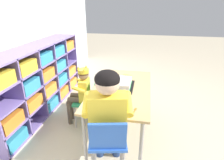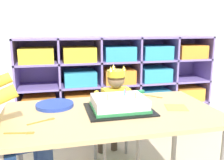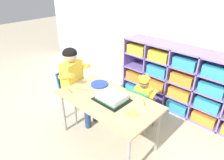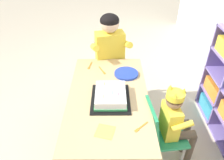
{
  "view_description": "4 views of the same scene",
  "coord_description": "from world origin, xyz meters",
  "px_view_note": "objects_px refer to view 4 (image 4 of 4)",
  "views": [
    {
      "loc": [
        -1.93,
        -0.26,
        1.55
      ],
      "look_at": [
        0.0,
        0.11,
        0.73
      ],
      "focal_mm": 29.84,
      "sensor_mm": 36.0,
      "label": 1
    },
    {
      "loc": [
        -0.31,
        -1.32,
        1.11
      ],
      "look_at": [
        0.04,
        0.14,
        0.78
      ],
      "focal_mm": 40.13,
      "sensor_mm": 36.0,
      "label": 2
    },
    {
      "loc": [
        1.41,
        -1.42,
        1.94
      ],
      "look_at": [
        -0.01,
        0.08,
        0.85
      ],
      "focal_mm": 32.67,
      "sensor_mm": 36.0,
      "label": 3
    },
    {
      "loc": [
        1.43,
        0.02,
        1.79
      ],
      "look_at": [
        0.07,
        0.03,
        0.84
      ],
      "focal_mm": 35.26,
      "sensor_mm": 36.0,
      "label": 4
    }
  ],
  "objects_px": {
    "birthday_cake_on_tray": "(111,96)",
    "fork_scattered_mid_table": "(90,66)",
    "activity_table": "(108,101)",
    "fork_near_cake_tray": "(102,71)",
    "adult_helper_seated": "(111,54)",
    "fork_at_table_front_edge": "(141,127)",
    "classroom_chair_blue": "(160,131)",
    "paper_plate_stack": "(126,74)",
    "child_with_crown": "(175,119)",
    "classroom_chair_adult_side": "(109,66)"
  },
  "relations": [
    {
      "from": "birthday_cake_on_tray",
      "to": "fork_scattered_mid_table",
      "type": "relative_size",
      "value": 2.76
    },
    {
      "from": "activity_table",
      "to": "fork_near_cake_tray",
      "type": "bearing_deg",
      "value": -170.99
    },
    {
      "from": "adult_helper_seated",
      "to": "fork_at_table_front_edge",
      "type": "height_order",
      "value": "adult_helper_seated"
    },
    {
      "from": "classroom_chair_blue",
      "to": "paper_plate_stack",
      "type": "bearing_deg",
      "value": 23.22
    },
    {
      "from": "adult_helper_seated",
      "to": "paper_plate_stack",
      "type": "height_order",
      "value": "adult_helper_seated"
    },
    {
      "from": "classroom_chair_blue",
      "to": "child_with_crown",
      "type": "bearing_deg",
      "value": -90.57
    },
    {
      "from": "adult_helper_seated",
      "to": "birthday_cake_on_tray",
      "type": "xyz_separation_m",
      "value": [
        0.68,
        -0.01,
        -0.02
      ]
    },
    {
      "from": "fork_at_table_front_edge",
      "to": "child_with_crown",
      "type": "bearing_deg",
      "value": -9.41
    },
    {
      "from": "child_with_crown",
      "to": "paper_plate_stack",
      "type": "relative_size",
      "value": 3.61
    },
    {
      "from": "fork_near_cake_tray",
      "to": "activity_table",
      "type": "bearing_deg",
      "value": 163.68
    },
    {
      "from": "child_with_crown",
      "to": "activity_table",
      "type": "bearing_deg",
      "value": 68.41
    },
    {
      "from": "fork_scattered_mid_table",
      "to": "fork_near_cake_tray",
      "type": "bearing_deg",
      "value": -114.29
    },
    {
      "from": "fork_near_cake_tray",
      "to": "fork_at_table_front_edge",
      "type": "relative_size",
      "value": 1.28
    },
    {
      "from": "activity_table",
      "to": "classroom_chair_blue",
      "type": "distance_m",
      "value": 0.51
    },
    {
      "from": "child_with_crown",
      "to": "adult_helper_seated",
      "type": "height_order",
      "value": "adult_helper_seated"
    },
    {
      "from": "activity_table",
      "to": "child_with_crown",
      "type": "xyz_separation_m",
      "value": [
        0.15,
        0.55,
        -0.07
      ]
    },
    {
      "from": "classroom_chair_blue",
      "to": "fork_near_cake_tray",
      "type": "bearing_deg",
      "value": 36.5
    },
    {
      "from": "activity_table",
      "to": "fork_scattered_mid_table",
      "type": "distance_m",
      "value": 0.51
    },
    {
      "from": "fork_scattered_mid_table",
      "to": "classroom_chair_blue",
      "type": "bearing_deg",
      "value": -124.21
    },
    {
      "from": "child_with_crown",
      "to": "classroom_chair_adult_side",
      "type": "height_order",
      "value": "child_with_crown"
    },
    {
      "from": "adult_helper_seated",
      "to": "paper_plate_stack",
      "type": "bearing_deg",
      "value": -77.4
    },
    {
      "from": "activity_table",
      "to": "paper_plate_stack",
      "type": "xyz_separation_m",
      "value": [
        -0.31,
        0.17,
        0.07
      ]
    },
    {
      "from": "child_with_crown",
      "to": "adult_helper_seated",
      "type": "bearing_deg",
      "value": 27.64
    },
    {
      "from": "classroom_chair_blue",
      "to": "fork_near_cake_tray",
      "type": "distance_m",
      "value": 0.78
    },
    {
      "from": "activity_table",
      "to": "adult_helper_seated",
      "type": "height_order",
      "value": "adult_helper_seated"
    },
    {
      "from": "child_with_crown",
      "to": "fork_at_table_front_edge",
      "type": "bearing_deg",
      "value": 117.12
    },
    {
      "from": "classroom_chair_adult_side",
      "to": "fork_at_table_front_edge",
      "type": "bearing_deg",
      "value": -90.3
    },
    {
      "from": "activity_table",
      "to": "child_with_crown",
      "type": "height_order",
      "value": "child_with_crown"
    },
    {
      "from": "child_with_crown",
      "to": "paper_plate_stack",
      "type": "distance_m",
      "value": 0.61
    },
    {
      "from": "adult_helper_seated",
      "to": "fork_at_table_front_edge",
      "type": "distance_m",
      "value": 1.01
    },
    {
      "from": "birthday_cake_on_tray",
      "to": "fork_at_table_front_edge",
      "type": "distance_m",
      "value": 0.38
    },
    {
      "from": "activity_table",
      "to": "fork_at_table_front_edge",
      "type": "xyz_separation_m",
      "value": [
        0.36,
        0.23,
        0.06
      ]
    },
    {
      "from": "fork_near_cake_tray",
      "to": "fork_scattered_mid_table",
      "type": "distance_m",
      "value": 0.16
    },
    {
      "from": "adult_helper_seated",
      "to": "fork_near_cake_tray",
      "type": "relative_size",
      "value": 7.88
    },
    {
      "from": "activity_table",
      "to": "birthday_cake_on_tray",
      "type": "distance_m",
      "value": 0.11
    },
    {
      "from": "birthday_cake_on_tray",
      "to": "classroom_chair_adult_side",
      "type": "bearing_deg",
      "value": -178.7
    },
    {
      "from": "birthday_cake_on_tray",
      "to": "paper_plate_stack",
      "type": "relative_size",
      "value": 1.68
    },
    {
      "from": "classroom_chair_adult_side",
      "to": "paper_plate_stack",
      "type": "relative_size",
      "value": 3.28
    },
    {
      "from": "classroom_chair_blue",
      "to": "paper_plate_stack",
      "type": "xyz_separation_m",
      "value": [
        -0.47,
        -0.27,
        0.26
      ]
    },
    {
      "from": "paper_plate_stack",
      "to": "fork_at_table_front_edge",
      "type": "bearing_deg",
      "value": 5.19
    },
    {
      "from": "classroom_chair_adult_side",
      "to": "fork_at_table_front_edge",
      "type": "height_order",
      "value": "classroom_chair_adult_side"
    },
    {
      "from": "activity_table",
      "to": "adult_helper_seated",
      "type": "bearing_deg",
      "value": 177.72
    },
    {
      "from": "fork_near_cake_tray",
      "to": "fork_scattered_mid_table",
      "type": "bearing_deg",
      "value": 29.51
    },
    {
      "from": "child_with_crown",
      "to": "fork_near_cake_tray",
      "type": "xyz_separation_m",
      "value": [
        -0.53,
        -0.61,
        0.13
      ]
    },
    {
      "from": "classroom_chair_adult_side",
      "to": "paper_plate_stack",
      "type": "xyz_separation_m",
      "value": [
        0.42,
        0.17,
        0.17
      ]
    },
    {
      "from": "child_with_crown",
      "to": "birthday_cake_on_tray",
      "type": "xyz_separation_m",
      "value": [
        -0.1,
        -0.53,
        0.16
      ]
    },
    {
      "from": "classroom_chair_blue",
      "to": "birthday_cake_on_tray",
      "type": "height_order",
      "value": "birthday_cake_on_tray"
    },
    {
      "from": "classroom_chair_blue",
      "to": "birthday_cake_on_tray",
      "type": "relative_size",
      "value": 1.72
    },
    {
      "from": "classroom_chair_adult_side",
      "to": "adult_helper_seated",
      "type": "height_order",
      "value": "adult_helper_seated"
    },
    {
      "from": "adult_helper_seated",
      "to": "paper_plate_stack",
      "type": "relative_size",
      "value": 4.84
    }
  ]
}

